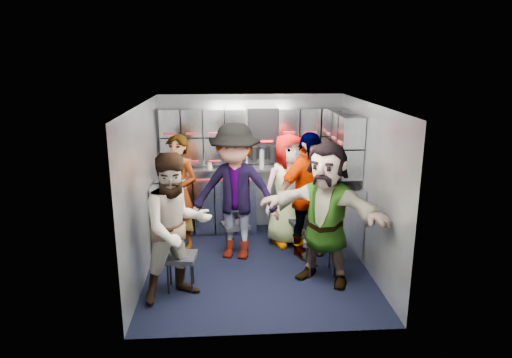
{
  "coord_description": "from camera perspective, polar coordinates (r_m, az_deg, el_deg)",
  "views": [
    {
      "loc": [
        -0.38,
        -5.43,
        2.66
      ],
      "look_at": [
        0.0,
        0.35,
        1.09
      ],
      "focal_mm": 32.0,
      "sensor_mm": 36.0,
      "label": 1
    }
  ],
  "objects": [
    {
      "name": "cart_bank_back",
      "position": [
        7.07,
        -0.52,
        -2.64
      ],
      "size": [
        2.68,
        0.38,
        0.99
      ],
      "primitive_type": "cube",
      "color": "gray",
      "rests_on": "ground"
    },
    {
      "name": "jump_seat_near_right",
      "position": [
        5.77,
        8.11,
        -7.77
      ],
      "size": [
        0.49,
        0.47,
        0.48
      ],
      "rotation": [
        0.0,
        0.0,
        -0.23
      ],
      "color": "black",
      "rests_on": "ground"
    },
    {
      "name": "wall_left",
      "position": [
        5.76,
        -13.84,
        -1.52
      ],
      "size": [
        0.04,
        3.0,
        2.1
      ],
      "primitive_type": "cube",
      "color": "gray",
      "rests_on": "ground"
    },
    {
      "name": "right_cabinet",
      "position": [
        6.61,
        10.74,
        -4.17
      ],
      "size": [
        0.28,
        1.2,
        1.0
      ],
      "primitive_type": "cube",
      "color": "gray",
      "rests_on": "ground"
    },
    {
      "name": "attendant_arc_b",
      "position": [
        6.03,
        -2.62,
        -1.65
      ],
      "size": [
        1.31,
        0.95,
        1.83
      ],
      "primitive_type": "imported",
      "rotation": [
        0.0,
        0.0,
        -0.24
      ],
      "color": "black",
      "rests_on": "ground"
    },
    {
      "name": "bottle_left",
      "position": [
        6.84,
        -2.2,
        2.49
      ],
      "size": [
        0.06,
        0.06,
        0.26
      ],
      "primitive_type": "cylinder",
      "color": "white",
      "rests_on": "counter"
    },
    {
      "name": "jump_seat_center",
      "position": [
        6.81,
        3.86,
        -4.14
      ],
      "size": [
        0.48,
        0.47,
        0.46
      ],
      "rotation": [
        0.0,
        0.0,
        -0.3
      ],
      "color": "black",
      "rests_on": "ground"
    },
    {
      "name": "jump_seat_mid_left",
      "position": [
        6.38,
        -2.59,
        -5.98
      ],
      "size": [
        0.42,
        0.41,
        0.41
      ],
      "rotation": [
        0.0,
        0.0,
        0.27
      ],
      "color": "black",
      "rests_on": "ground"
    },
    {
      "name": "jump_seat_mid_right",
      "position": [
        6.46,
        5.97,
        -5.55
      ],
      "size": [
        0.44,
        0.43,
        0.43
      ],
      "rotation": [
        0.0,
        0.0,
        0.25
      ],
      "color": "black",
      "rests_on": "ground"
    },
    {
      "name": "coffee_niche",
      "position": [
        6.97,
        0.89,
        5.35
      ],
      "size": [
        0.46,
        0.16,
        0.84
      ],
      "primitive_type": null,
      "color": "black",
      "rests_on": "wall_back"
    },
    {
      "name": "attendant_arc_c",
      "position": [
        6.52,
        4.12,
        -1.36
      ],
      "size": [
        0.91,
        0.73,
        1.62
      ],
      "primitive_type": "imported",
      "rotation": [
        0.0,
        0.0,
        0.31
      ],
      "color": "black",
      "rests_on": "ground"
    },
    {
      "name": "cup_left",
      "position": [
        6.85,
        -5.79,
        1.73
      ],
      "size": [
        0.07,
        0.07,
        0.09
      ],
      "primitive_type": "cylinder",
      "color": "#CFB691",
      "rests_on": "counter"
    },
    {
      "name": "cup_right",
      "position": [
        6.93,
        5.25,
        1.98
      ],
      "size": [
        0.08,
        0.08,
        0.11
      ],
      "primitive_type": "cylinder",
      "color": "#CFB691",
      "rests_on": "counter"
    },
    {
      "name": "counter",
      "position": [
        6.93,
        -0.53,
        1.45
      ],
      "size": [
        2.68,
        0.42,
        0.03
      ],
      "primitive_type": "cube",
      "color": "#ADAFB4",
      "rests_on": "cart_bank_back"
    },
    {
      "name": "locker_bank_back",
      "position": [
        6.89,
        -0.57,
        5.41
      ],
      "size": [
        2.68,
        0.28,
        0.82
      ],
      "primitive_type": "cube",
      "color": "gray",
      "rests_on": "wall_back"
    },
    {
      "name": "bottle_right",
      "position": [
        6.92,
        5.26,
        2.67
      ],
      "size": [
        0.07,
        0.07,
        0.28
      ],
      "primitive_type": "cylinder",
      "color": "white",
      "rests_on": "counter"
    },
    {
      "name": "locker_bank_right",
      "position": [
        6.45,
        10.95,
        4.45
      ],
      "size": [
        0.28,
        1.0,
        0.82
      ],
      "primitive_type": "cube",
      "color": "gray",
      "rests_on": "wall_right"
    },
    {
      "name": "attendant_arc_a",
      "position": [
        5.1,
        -9.88,
        -6.01
      ],
      "size": [
        1.02,
        0.94,
        1.68
      ],
      "primitive_type": "imported",
      "rotation": [
        0.0,
        0.0,
        0.48
      ],
      "color": "black",
      "rests_on": "ground"
    },
    {
      "name": "attendant_standing",
      "position": [
        6.4,
        -9.63,
        -1.78
      ],
      "size": [
        0.71,
        0.65,
        1.63
      ],
      "primitive_type": "imported",
      "rotation": [
        0.0,
        0.0,
        -0.56
      ],
      "color": "black",
      "rests_on": "ground"
    },
    {
      "name": "red_latch_strip",
      "position": [
        6.77,
        -0.43,
        -0.06
      ],
      "size": [
        2.6,
        0.02,
        0.03
      ],
      "primitive_type": "cube",
      "color": "maroon",
      "rests_on": "cart_bank_back"
    },
    {
      "name": "ceiling",
      "position": [
        5.47,
        0.22,
        9.3
      ],
      "size": [
        2.8,
        3.0,
        0.02
      ],
      "primitive_type": "cube",
      "color": "silver",
      "rests_on": "wall_back"
    },
    {
      "name": "attendant_arc_e",
      "position": [
        5.45,
        8.66,
        -4.3
      ],
      "size": [
        1.62,
        1.3,
        1.72
      ],
      "primitive_type": "imported",
      "rotation": [
        0.0,
        0.0,
        -0.58
      ],
      "color": "black",
      "rests_on": "ground"
    },
    {
      "name": "floor",
      "position": [
        6.06,
        0.2,
        -10.86
      ],
      "size": [
        3.0,
        3.0,
        0.0
      ],
      "primitive_type": "plane",
      "color": "black",
      "rests_on": "ground"
    },
    {
      "name": "jump_seat_near_left",
      "position": [
        5.44,
        -9.47,
        -9.83
      ],
      "size": [
        0.4,
        0.38,
        0.43
      ],
      "rotation": [
        0.0,
        0.0,
        -0.11
      ],
      "color": "black",
      "rests_on": "ground"
    },
    {
      "name": "bottle_mid",
      "position": [
        6.86,
        0.72,
        2.54
      ],
      "size": [
        0.07,
        0.07,
        0.26
      ],
      "primitive_type": "cylinder",
      "color": "white",
      "rests_on": "counter"
    },
    {
      "name": "attendant_arc_d",
      "position": [
        6.14,
        6.37,
        -2.03
      ],
      "size": [
        1.07,
        0.88,
        1.71
      ],
      "primitive_type": "imported",
      "rotation": [
        0.0,
        0.0,
        0.54
      ],
      "color": "black",
      "rests_on": "ground"
    },
    {
      "name": "wall_right",
      "position": [
        5.94,
        13.81,
        -1.01
      ],
      "size": [
        0.04,
        3.0,
        2.1
      ],
      "primitive_type": "cube",
      "color": "gray",
      "rests_on": "ground"
    },
    {
      "name": "wall_back",
      "position": [
        7.13,
        -0.62,
        2.12
      ],
      "size": [
        2.8,
        0.04,
        2.1
      ],
      "primitive_type": "cube",
      "color": "gray",
      "rests_on": "ground"
    },
    {
      "name": "cart_bank_left",
      "position": [
        6.42,
        -10.84,
        -4.8
      ],
      "size": [
        0.38,
        0.76,
        0.99
      ],
      "primitive_type": "cube",
      "color": "gray",
      "rests_on": "ground"
    }
  ]
}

